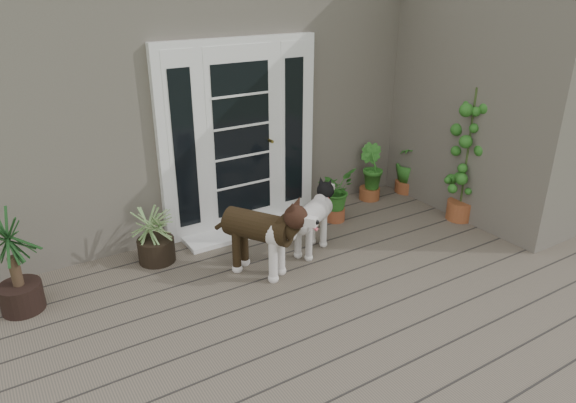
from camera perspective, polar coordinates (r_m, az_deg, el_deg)
deck at (r=4.84m, az=9.69°, el=-12.18°), size 6.20×4.60×0.12m
house_main at (r=7.74m, az=-11.06°, el=13.29°), size 7.40×4.00×3.10m
house_wing at (r=7.01m, az=22.93°, el=10.89°), size 1.60×2.40×3.10m
door_unit at (r=5.90m, az=-5.22°, el=7.00°), size 1.90×0.14×2.15m
door_step at (r=6.12m, az=-4.01°, el=-2.92°), size 1.60×0.40×0.05m
brindle_dog at (r=5.10m, az=-3.22°, el=-4.13°), size 0.81×0.97×0.75m
white_dog at (r=5.52m, az=2.56°, el=-2.55°), size 0.82×0.66×0.63m
spider_plant at (r=5.50m, az=-14.37°, el=-3.22°), size 0.68×0.68×0.67m
yucca at (r=5.06m, az=-27.82°, el=-5.67°), size 0.79×0.79×1.00m
herb_a at (r=6.27m, az=5.21°, el=0.36°), size 0.60×0.60×0.58m
herb_b at (r=6.95m, az=8.97°, el=2.34°), size 0.42×0.42×0.54m
herb_c at (r=7.28m, az=12.89°, el=3.23°), size 0.53×0.53×0.59m
sapling at (r=6.44m, az=19.01°, el=4.91°), size 0.59×0.59×1.66m
clog_left at (r=6.00m, az=-0.83°, el=-3.18°), size 0.22×0.34×0.09m
clog_right at (r=6.24m, az=0.64°, el=-2.06°), size 0.28×0.37×0.10m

